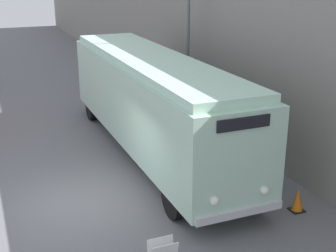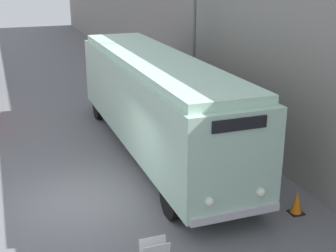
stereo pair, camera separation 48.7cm
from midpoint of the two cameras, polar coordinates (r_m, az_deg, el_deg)
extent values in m
plane|color=slate|center=(13.18, -11.46, -9.16)|extent=(80.00, 80.00, 0.00)
cube|color=gray|center=(23.23, -1.47, 11.74)|extent=(0.30, 60.00, 6.38)
cylinder|color=black|center=(12.01, -0.47, -8.81)|extent=(0.28, 1.07, 1.07)
cylinder|color=black|center=(12.87, 8.33, -7.03)|extent=(0.28, 1.07, 1.07)
cylinder|color=black|center=(19.78, -10.01, 2.27)|extent=(0.28, 1.07, 1.07)
cylinder|color=black|center=(20.31, -4.21, 2.96)|extent=(0.28, 1.07, 1.07)
cube|color=#B2DBC1|center=(15.67, -2.90, 3.00)|extent=(2.43, 11.50, 2.57)
cube|color=silver|center=(15.34, -2.99, 8.05)|extent=(2.23, 11.04, 0.24)
cube|color=silver|center=(11.22, 7.48, -10.45)|extent=(2.31, 0.12, 0.20)
sphere|color=white|center=(10.75, 4.37, -9.11)|extent=(0.22, 0.22, 0.22)
sphere|color=white|center=(11.36, 10.45, -7.77)|extent=(0.22, 0.22, 0.22)
cube|color=black|center=(10.35, 7.89, 0.32)|extent=(1.34, 0.06, 0.28)
cylinder|color=#595E60|center=(18.22, 1.68, 9.85)|extent=(0.12, 0.12, 6.47)
cube|color=black|center=(12.94, 14.33, -9.90)|extent=(0.36, 0.36, 0.03)
cone|color=orange|center=(12.79, 14.45, -8.67)|extent=(0.30, 0.30, 0.60)
camera|label=1|loc=(0.24, -91.08, -0.37)|focal=50.00mm
camera|label=2|loc=(0.24, 88.92, 0.37)|focal=50.00mm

